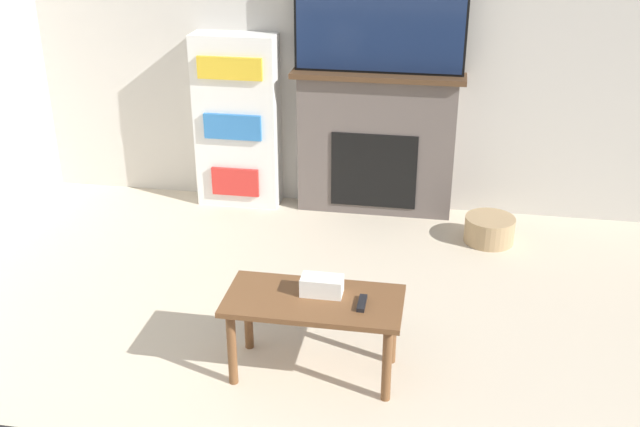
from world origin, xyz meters
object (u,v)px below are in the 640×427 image
Objects in this scene: fireplace at (376,143)px; bookshelf at (237,122)px; storage_basket at (489,229)px; coffee_table at (314,311)px; tv at (380,21)px.

bookshelf is at bearing -178.86° from fireplace.
bookshelf is at bearing 168.72° from storage_basket.
fireplace reaches higher than coffee_table.
coffee_table is (-0.09, -2.20, -0.18)m from fireplace.
coffee_table reaches higher than storage_basket.
bookshelf is 2.12m from storage_basket.
tv is 1.72m from storage_basket.
fireplace is at bearing 87.54° from coffee_table.
tv is (-0.00, -0.02, 0.94)m from fireplace.
tv is 0.92× the size of bookshelf.
fireplace reaches higher than storage_basket.
bookshelf is (-1.01, 2.18, 0.30)m from coffee_table.
fireplace is at bearing 154.85° from storage_basket.
coffee_table is 2.06m from storage_basket.
tv is at bearing -90.00° from fireplace.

